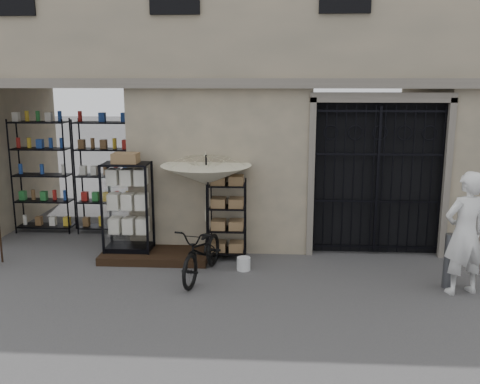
# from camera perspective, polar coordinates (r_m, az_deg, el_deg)

# --- Properties ---
(ground) EXTENTS (80.00, 80.00, 0.00)m
(ground) POSITION_cam_1_polar(r_m,az_deg,el_deg) (8.58, 4.85, -10.89)
(ground) COLOR #27272B
(ground) RESTS_ON ground
(main_building) EXTENTS (14.00, 4.00, 9.00)m
(main_building) POSITION_cam_1_polar(r_m,az_deg,el_deg) (11.97, 4.82, 17.55)
(main_building) COLOR gray
(main_building) RESTS_ON ground
(shop_recess) EXTENTS (3.00, 1.70, 3.00)m
(shop_recess) POSITION_cam_1_polar(r_m,az_deg,el_deg) (11.67, -18.01, 2.38)
(shop_recess) COLOR black
(shop_recess) RESTS_ON ground
(shop_shelving) EXTENTS (2.70, 0.50, 2.50)m
(shop_shelving) POSITION_cam_1_polar(r_m,az_deg,el_deg) (12.19, -17.30, 1.62)
(shop_shelving) COLOR black
(shop_shelving) RESTS_ON ground
(iron_gate) EXTENTS (2.50, 0.21, 3.00)m
(iron_gate) POSITION_cam_1_polar(r_m,az_deg,el_deg) (10.54, 14.29, 1.60)
(iron_gate) COLOR black
(iron_gate) RESTS_ON ground
(step_platform) EXTENTS (2.00, 0.90, 0.15)m
(step_platform) POSITION_cam_1_polar(r_m,az_deg,el_deg) (10.24, -8.98, -6.71)
(step_platform) COLOR black
(step_platform) RESTS_ON ground
(display_cabinet) EXTENTS (0.91, 0.65, 1.81)m
(display_cabinet) POSITION_cam_1_polar(r_m,az_deg,el_deg) (10.20, -11.88, -2.06)
(display_cabinet) COLOR black
(display_cabinet) RESTS_ON step_platform
(wire_rack) EXTENTS (0.77, 0.66, 1.51)m
(wire_rack) POSITION_cam_1_polar(r_m,az_deg,el_deg) (9.99, -1.35, -3.05)
(wire_rack) COLOR black
(wire_rack) RESTS_ON ground
(market_umbrella) EXTENTS (1.92, 1.93, 2.37)m
(market_umbrella) POSITION_cam_1_polar(r_m,az_deg,el_deg) (9.79, -3.63, 2.41)
(market_umbrella) COLOR black
(market_umbrella) RESTS_ON ground
(white_bucket) EXTENTS (0.28, 0.28, 0.23)m
(white_bucket) POSITION_cam_1_polar(r_m,az_deg,el_deg) (9.56, 0.39, -7.66)
(white_bucket) COLOR silver
(white_bucket) RESTS_ON ground
(bicycle) EXTENTS (0.79, 1.03, 1.76)m
(bicycle) POSITION_cam_1_polar(r_m,az_deg,el_deg) (9.30, -3.95, -9.03)
(bicycle) COLOR black
(bicycle) RESTS_ON ground
(steel_bollard) EXTENTS (0.19, 0.19, 0.90)m
(steel_bollard) POSITION_cam_1_polar(r_m,az_deg,el_deg) (9.32, 21.39, -6.86)
(steel_bollard) COLOR #55575D
(steel_bollard) RESTS_ON ground
(shopkeeper) EXTENTS (1.29, 2.09, 0.47)m
(shopkeeper) POSITION_cam_1_polar(r_m,az_deg,el_deg) (9.32, 22.37, -9.89)
(shopkeeper) COLOR silver
(shopkeeper) RESTS_ON ground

